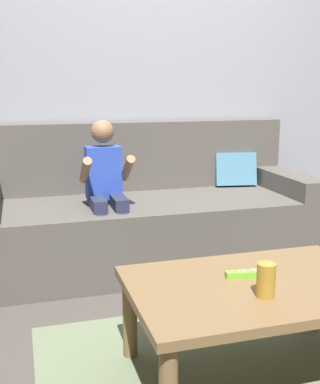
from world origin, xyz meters
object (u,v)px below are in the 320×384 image
(couch, at_px, (145,216))
(coffee_table, at_px, (256,296))
(soda_can, at_px, (266,280))
(person_seated_on_couch, at_px, (106,188))
(game_remote_lime_near_edge, at_px, (244,274))

(couch, xyz_separation_m, coffee_table, (0.08, -1.34, 0.03))
(soda_can, bearing_deg, person_seated_on_couch, 104.41)
(couch, bearing_deg, coffee_table, -86.55)
(game_remote_lime_near_edge, relative_size, soda_can, 1.18)
(couch, distance_m, soda_can, 1.47)
(coffee_table, relative_size, game_remote_lime_near_edge, 6.64)
(person_seated_on_couch, bearing_deg, coffee_table, -73.01)
(person_seated_on_couch, relative_size, soda_can, 7.48)
(game_remote_lime_near_edge, bearing_deg, couch, 92.68)
(couch, distance_m, coffee_table, 1.35)
(couch, relative_size, coffee_table, 2.19)
(couch, height_order, coffee_table, couch)
(person_seated_on_couch, xyz_separation_m, soda_can, (0.33, -1.28, -0.09))
(person_seated_on_couch, height_order, coffee_table, person_seated_on_couch)
(couch, height_order, game_remote_lime_near_edge, couch)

